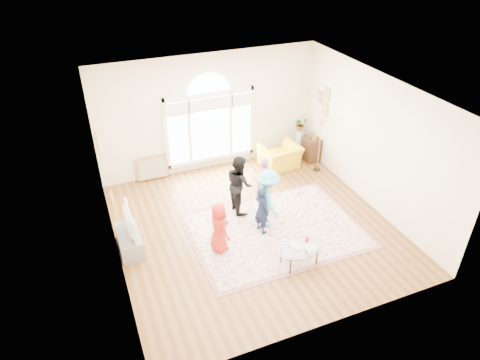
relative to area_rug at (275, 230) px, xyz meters
name	(u,v)px	position (x,y,z in m)	size (l,w,h in m)	color
ground	(254,226)	(-0.39, 0.33, -0.01)	(6.00, 6.00, 0.00)	brown
room_shell	(212,117)	(-0.38, 3.16, 1.56)	(6.00, 6.00, 6.00)	#F7E9C2
area_rug	(275,230)	(0.00, 0.00, 0.00)	(3.60, 2.60, 0.02)	beige
rug_border	(275,230)	(0.00, 0.00, 0.00)	(3.80, 2.80, 0.01)	#995B59
tv_console	(129,241)	(-3.14, 0.63, 0.20)	(0.45, 1.00, 0.42)	gray
television	(126,222)	(-3.13, 0.63, 0.69)	(0.16, 0.99, 0.57)	black
coffee_table	(300,249)	(-0.03, -1.14, 0.39)	(1.02, 0.69, 0.54)	silver
armchair	(280,157)	(1.37, 2.53, 0.32)	(1.02, 0.89, 0.66)	yellow
side_cabinet	(311,149)	(2.39, 2.57, 0.34)	(0.40, 0.50, 0.70)	black
floor_lamp	(321,128)	(2.27, 1.99, 1.27)	(0.25, 0.25, 1.51)	black
plant_pedestal	(299,141)	(2.31, 3.13, 0.34)	(0.20, 0.20, 0.70)	white
potted_plant	(301,124)	(2.31, 3.13, 0.89)	(0.37, 0.32, 0.41)	#33722D
leaning_picture	(153,179)	(-2.08, 3.23, -0.01)	(0.80, 0.05, 0.62)	tan
child_red	(219,227)	(-1.38, -0.13, 0.58)	(0.56, 0.36, 1.14)	red
child_navy	(262,210)	(-0.30, 0.10, 0.59)	(0.42, 0.28, 1.15)	#101C34
child_black	(239,184)	(-0.45, 1.05, 0.73)	(0.70, 0.55, 1.44)	black
child_pink	(264,184)	(0.11, 0.90, 0.69)	(0.79, 0.33, 1.36)	#F9B4CB
child_blue	(268,198)	(-0.08, 0.28, 0.71)	(0.91, 0.52, 1.41)	#4FACD4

